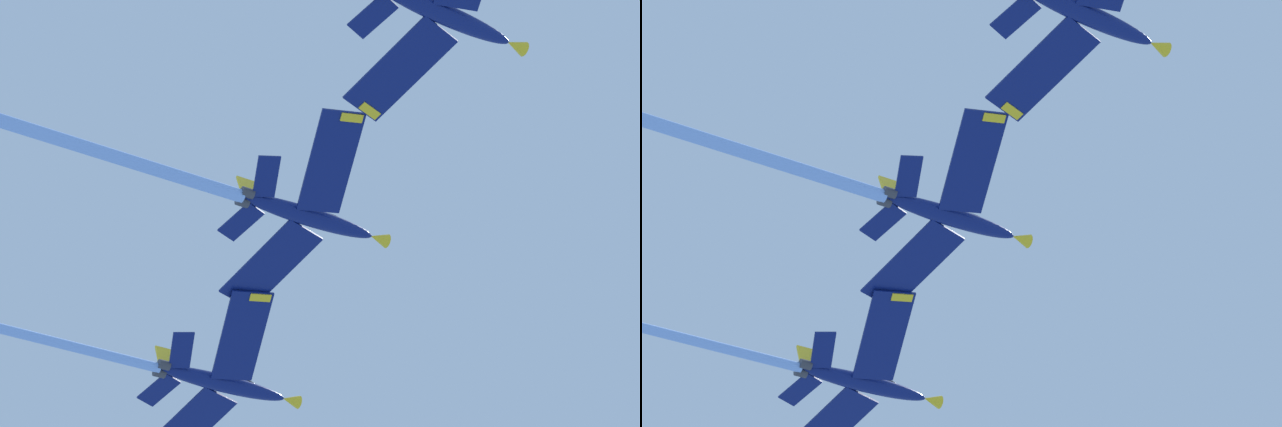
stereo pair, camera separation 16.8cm
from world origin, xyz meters
TOP-DOWN VIEW (x-y plane):
  - jet_inner_left at (27.15, 27.72)m, footprint 27.81×26.81m
  - jet_centre at (12.97, 16.57)m, footprint 28.30×27.35m

SIDE VIEW (x-z plane):
  - jet_centre at x=12.97m, z-range 94.19..104.57m
  - jet_inner_left at x=27.15m, z-range 94.67..104.77m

